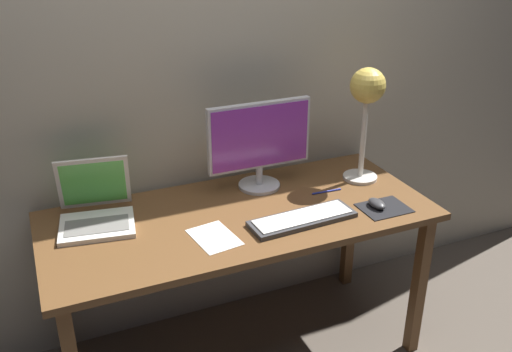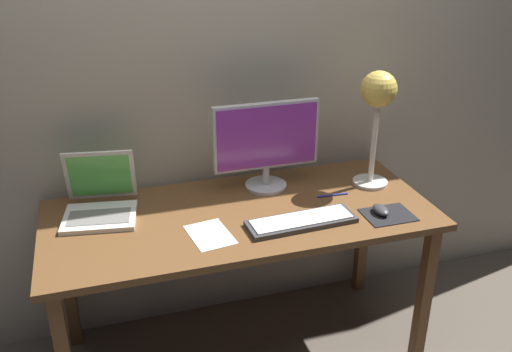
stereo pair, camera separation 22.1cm
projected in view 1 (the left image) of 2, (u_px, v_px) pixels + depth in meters
The scene contains 11 objects.
ground_plane at pixel (242, 352), 2.62m from camera, with size 4.80×4.80×0.00m, color brown.
back_wall at pixel (204, 57), 2.40m from camera, with size 4.80×0.06×2.60m, color #B2A893.
desk at pixel (240, 230), 2.34m from camera, with size 1.60×0.70×0.74m.
monitor at pixel (259, 141), 2.44m from camera, with size 0.47×0.19×0.40m.
keyboard_main at pixel (303, 219), 2.24m from camera, with size 0.45×0.16×0.03m.
laptop at pixel (96, 205), 2.22m from camera, with size 0.33×0.33×0.25m.
desk_lamp at pixel (367, 96), 2.44m from camera, with size 0.16×0.16×0.52m.
mousepad at pixel (384, 208), 2.34m from camera, with size 0.20×0.16×0.00m, color black.
mouse at pixel (377, 204), 2.34m from camera, with size 0.06×0.10×0.03m, color #38383A.
paper_sheet_near_mouse at pixel (214, 237), 2.13m from camera, with size 0.15×0.21×0.00m, color white.
pen at pixel (327, 191), 2.48m from camera, with size 0.01×0.01×0.14m, color #2633A5.
Camera 1 is at (-0.74, -1.89, 1.85)m, focal length 39.28 mm.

